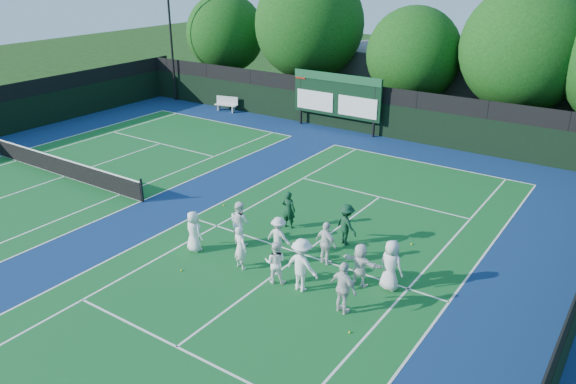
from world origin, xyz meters
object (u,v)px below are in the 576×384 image
Objects in this scene: scoreboard at (336,95)px; bench at (227,103)px; coach_left at (289,210)px; tennis_net at (63,167)px.

bench is (-8.67, -0.21, -1.63)m from scoreboard.
coach_left is at bearing -42.46° from bench.
tennis_net is at bearing -2.62° from coach_left.
bench is at bearing -52.20° from coach_left.
scoreboard is 8.83m from bench.
coach_left is (14.03, -12.84, 0.22)m from bench.
bench is (-1.68, 14.38, 0.06)m from tennis_net.
scoreboard reaches higher than tennis_net.
tennis_net is 14.47m from bench.
tennis_net is 6.68× the size of bench.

